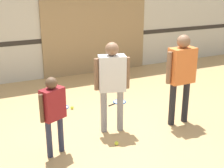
# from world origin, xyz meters

# --- Properties ---
(ground_plane) EXTENTS (16.00, 16.00, 0.00)m
(ground_plane) POSITION_xyz_m (0.00, 0.00, 0.00)
(ground_plane) COLOR tan
(wall_back) EXTENTS (16.00, 0.07, 3.20)m
(wall_back) POSITION_xyz_m (0.00, 3.41, 1.60)
(wall_back) COLOR beige
(wall_back) RESTS_ON ground_plane
(wall_panel) EXTENTS (3.05, 0.05, 2.06)m
(wall_panel) POSITION_xyz_m (0.96, 3.35, 1.03)
(wall_panel) COLOR #9E7F56
(wall_panel) RESTS_ON ground_plane
(person_instructor) EXTENTS (0.59, 0.36, 1.61)m
(person_instructor) POSITION_xyz_m (-0.18, -0.12, 0.99)
(person_instructor) COLOR gray
(person_instructor) RESTS_ON ground_plane
(person_student_left) EXTENTS (0.44, 0.32, 1.26)m
(person_student_left) POSITION_xyz_m (-1.30, -0.44, 0.78)
(person_student_left) COLOR #2D334C
(person_student_left) RESTS_ON ground_plane
(person_student_right) EXTENTS (0.64, 0.27, 1.68)m
(person_student_right) POSITION_xyz_m (1.08, -0.36, 1.04)
(person_student_right) COLOR #232328
(person_student_right) RESTS_ON ground_plane
(racket_spare_on_floor) EXTENTS (0.33, 0.49, 0.03)m
(racket_spare_on_floor) POSITION_xyz_m (-0.70, 1.27, 0.01)
(racket_spare_on_floor) COLOR blue
(racket_spare_on_floor) RESTS_ON ground_plane
(racket_second_spare) EXTENTS (0.50, 0.37, 0.03)m
(racket_second_spare) POSITION_xyz_m (0.52, 1.00, 0.01)
(racket_second_spare) COLOR blue
(racket_second_spare) RESTS_ON ground_plane
(tennis_ball_near_instructor) EXTENTS (0.07, 0.07, 0.07)m
(tennis_ball_near_instructor) POSITION_xyz_m (-0.33, -0.61, 0.03)
(tennis_ball_near_instructor) COLOR #CCE038
(tennis_ball_near_instructor) RESTS_ON ground_plane
(tennis_ball_by_spare_racket) EXTENTS (0.07, 0.07, 0.07)m
(tennis_ball_by_spare_racket) POSITION_xyz_m (-0.53, 1.10, 0.03)
(tennis_ball_by_spare_racket) COLOR #CCE038
(tennis_ball_by_spare_racket) RESTS_ON ground_plane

